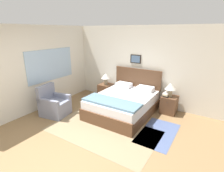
{
  "coord_description": "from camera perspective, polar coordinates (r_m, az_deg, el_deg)",
  "views": [
    {
      "loc": [
        2.42,
        -2.14,
        2.44
      ],
      "look_at": [
        -0.06,
        1.78,
        0.95
      ],
      "focal_mm": 28.0,
      "sensor_mm": 36.0,
      "label": 1
    }
  ],
  "objects": [
    {
      "name": "nightstand_by_door",
      "position": [
        5.66,
        18.12,
        -5.76
      ],
      "size": [
        0.45,
        0.5,
        0.54
      ],
      "color": "brown",
      "rests_on": "ground_plane"
    },
    {
      "name": "wall_left",
      "position": [
        6.17,
        -19.22,
        6.15
      ],
      "size": [
        0.08,
        5.64,
        2.6
      ],
      "color": "silver",
      "rests_on": "ground_plane"
    },
    {
      "name": "nightstand_near_window",
      "position": [
        6.55,
        -2.03,
        -1.63
      ],
      "size": [
        0.45,
        0.5,
        0.54
      ],
      "color": "brown",
      "rests_on": "ground_plane"
    },
    {
      "name": "armchair",
      "position": [
        5.53,
        -18.4,
        -5.91
      ],
      "size": [
        0.83,
        0.77,
        0.9
      ],
      "rotation": [
        0.0,
        0.0,
        -1.4
      ],
      "color": "gray",
      "rests_on": "ground_plane"
    },
    {
      "name": "table_lamp_by_door",
      "position": [
        5.47,
        18.54,
        -0.38
      ],
      "size": [
        0.32,
        0.32,
        0.41
      ],
      "color": "gray",
      "rests_on": "nightstand_by_door"
    },
    {
      "name": "book_hardcover_middle",
      "position": [
        5.52,
        17.3,
        -2.59
      ],
      "size": [
        0.16,
        0.28,
        0.04
      ],
      "rotation": [
        0.0,
        0.0,
        -0.04
      ],
      "color": "beige",
      "rests_on": "book_thick_bottom"
    },
    {
      "name": "area_rug_bedside",
      "position": [
        4.64,
        14.78,
        -14.58
      ],
      "size": [
        0.8,
        1.39,
        0.01
      ],
      "color": "#47567F",
      "rests_on": "ground_plane"
    },
    {
      "name": "wall_back",
      "position": [
        6.04,
        8.06,
        6.71
      ],
      "size": [
        7.02,
        0.09,
        2.6
      ],
      "color": "silver",
      "rests_on": "ground_plane"
    },
    {
      "name": "bed",
      "position": [
        5.34,
        3.69,
        -5.7
      ],
      "size": [
        1.63,
        2.07,
        1.22
      ],
      "color": "brown",
      "rests_on": "ground_plane"
    },
    {
      "name": "book_novel_upper",
      "position": [
        5.51,
        17.33,
        -2.25
      ],
      "size": [
        0.18,
        0.27,
        0.03
      ],
      "rotation": [
        0.0,
        0.0,
        -0.1
      ],
      "color": "silver",
      "rests_on": "book_hardcover_middle"
    },
    {
      "name": "book_thick_bottom",
      "position": [
        5.53,
        17.26,
        -2.99
      ],
      "size": [
        0.2,
        0.23,
        0.04
      ],
      "rotation": [
        0.0,
        0.0,
        -0.11
      ],
      "color": "#232328",
      "rests_on": "nightstand_by_door"
    },
    {
      "name": "area_rug_main",
      "position": [
        4.59,
        -3.16,
        -14.36
      ],
      "size": [
        2.74,
        1.58,
        0.01
      ],
      "color": "#897556",
      "rests_on": "ground_plane"
    },
    {
      "name": "ground_plane",
      "position": [
        4.05,
        -13.72,
        -19.9
      ],
      "size": [
        16.0,
        16.0,
        0.0
      ],
      "primitive_type": "plane",
      "color": "olive"
    },
    {
      "name": "table_lamp_near_window",
      "position": [
        6.39,
        -2.09,
        3.08
      ],
      "size": [
        0.32,
        0.32,
        0.41
      ],
      "color": "gray",
      "rests_on": "nightstand_near_window"
    }
  ]
}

